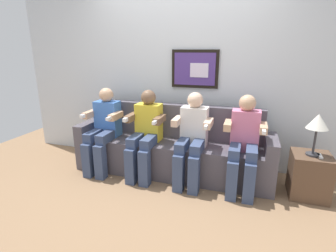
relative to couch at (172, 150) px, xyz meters
The scene contains 10 objects.
ground_plane 0.45m from the couch, 90.00° to the right, with size 6.45×6.45×0.00m, color #8C6B4C.
back_wall_assembly 1.08m from the couch, 89.37° to the left, with size 4.96×0.10×2.60m.
couch is the anchor object (origin of this frame).
person_leftmost 0.97m from the couch, 169.42° to the right, with size 0.46×0.56×1.11m.
person_left_center 0.45m from the couch, 150.75° to the right, with size 0.46×0.56×1.11m.
person_right_center 0.45m from the couch, 29.15° to the right, with size 0.46×0.56×1.11m.
person_rightmost 0.97m from the couch, 10.54° to the right, with size 0.46×0.56×1.11m.
side_table_right 1.64m from the couch, ahead, with size 0.40×0.40×0.50m.
table_lamp 1.72m from the couch, ahead, with size 0.22×0.22×0.46m.
spare_remote_on_table 1.71m from the couch, ahead, with size 0.04×0.13×0.02m, color white.
Camera 1 is at (0.92, -2.77, 1.60)m, focal length 27.94 mm.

